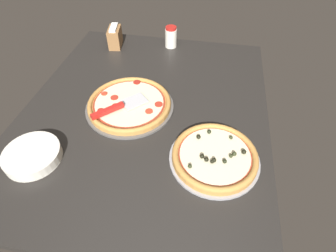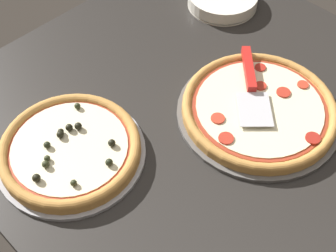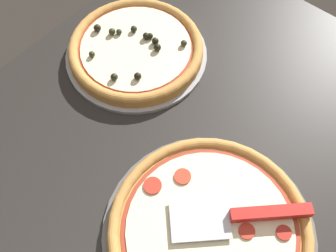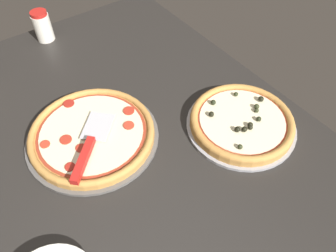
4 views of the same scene
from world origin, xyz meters
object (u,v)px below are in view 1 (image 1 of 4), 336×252
object	(u,v)px
plate_stack	(32,155)
parmesan_shaker	(171,37)
serving_spatula	(114,108)
pizza_front	(129,103)
pizza_back	(215,155)
napkin_holder	(115,37)

from	to	relation	value
plate_stack	parmesan_shaker	world-z (taller)	parmesan_shaker
serving_spatula	parmesan_shaker	xyz separation A→B (cm)	(-64.68, 13.23, 1.34)
pizza_front	parmesan_shaker	bearing A→B (deg)	171.50
pizza_front	pizza_back	size ratio (longest dim) A/B	1.17
pizza_front	parmesan_shaker	size ratio (longest dim) A/B	3.09
pizza_back	napkin_holder	bearing A→B (deg)	-139.69
pizza_front	napkin_holder	distance (cm)	57.75
plate_stack	parmesan_shaker	distance (cm)	99.72
pizza_front	pizza_back	bearing A→B (deg)	60.12
parmesan_shaker	napkin_holder	world-z (taller)	parmesan_shaker
serving_spatula	napkin_holder	world-z (taller)	napkin_holder
serving_spatula	parmesan_shaker	world-z (taller)	parmesan_shaker
pizza_front	pizza_back	distance (cm)	45.88
pizza_front	plate_stack	distance (cm)	44.52
plate_stack	napkin_holder	bearing A→B (deg)	177.76
parmesan_shaker	napkin_holder	size ratio (longest dim) A/B	0.89
pizza_back	serving_spatula	bearing A→B (deg)	-109.86
serving_spatula	napkin_holder	bearing A→B (deg)	-161.79
parmesan_shaker	napkin_holder	bearing A→B (deg)	-80.54
pizza_front	napkin_holder	size ratio (longest dim) A/B	2.76
pizza_back	parmesan_shaker	bearing A→B (deg)	-158.90
serving_spatula	pizza_back	bearing A→B (deg)	70.14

